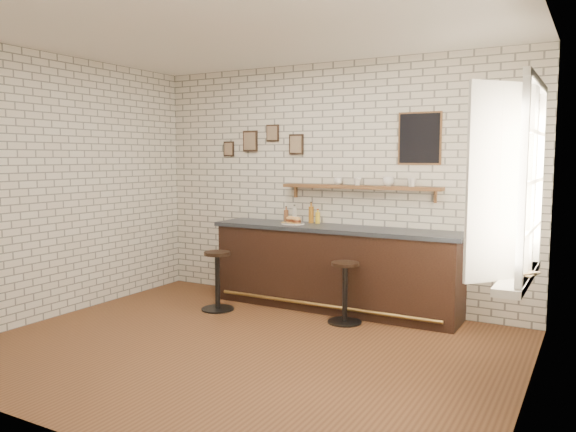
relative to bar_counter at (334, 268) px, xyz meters
name	(u,v)px	position (x,y,z in m)	size (l,w,h in m)	color
ground	(244,348)	(-0.17, -1.70, -0.51)	(5.00, 5.00, 0.00)	brown
bar_counter	(334,268)	(0.00, 0.00, 0.00)	(3.10, 0.65, 1.01)	black
sandwich_plate	(293,224)	(-0.56, -0.01, 0.51)	(0.28, 0.28, 0.01)	white
ciabatta_sandwich	(294,220)	(-0.55, -0.01, 0.55)	(0.25, 0.18, 0.08)	tan
potato_chips	(292,223)	(-0.57, -0.02, 0.52)	(0.26, 0.19, 0.00)	gold
bitters_bottle_brown	(286,215)	(-0.78, 0.19, 0.58)	(0.06, 0.06, 0.20)	brown
bitters_bottle_white	(294,215)	(-0.65, 0.19, 0.59)	(0.06, 0.06, 0.22)	beige
bitters_bottle_amber	(311,214)	(-0.41, 0.19, 0.61)	(0.06, 0.06, 0.27)	#A8661B
condiment_bottle_yellow	(318,217)	(-0.32, 0.19, 0.58)	(0.06, 0.06, 0.18)	yellow
bar_stool_left	(217,279)	(-1.22, -0.71, -0.13)	(0.39, 0.39, 0.71)	black
bar_stool_right	(345,290)	(0.34, -0.46, -0.14)	(0.39, 0.39, 0.68)	black
wall_shelf	(359,187)	(0.23, 0.20, 0.97)	(2.00, 0.18, 0.18)	brown
shelf_cup_a	(338,181)	(-0.05, 0.20, 1.04)	(0.11, 0.11, 0.09)	white
shelf_cup_b	(357,181)	(0.20, 0.20, 1.04)	(0.10, 0.10, 0.09)	white
shelf_cup_c	(389,182)	(0.59, 0.20, 1.05)	(0.13, 0.13, 0.11)	white
shelf_cup_d	(412,182)	(0.87, 0.20, 1.04)	(0.11, 0.11, 0.10)	white
back_wall_decor	(349,140)	(0.05, 0.28, 1.54)	(2.96, 0.02, 0.56)	black
window_sill	(518,276)	(2.23, -1.40, 0.39)	(0.20, 1.35, 0.06)	white
casement_window	(517,181)	(2.18, -1.40, 1.14)	(0.40, 1.30, 1.56)	white
book_lower	(515,272)	(2.21, -1.45, 0.43)	(0.16, 0.22, 0.02)	tan
book_upper	(515,271)	(2.21, -1.48, 0.45)	(0.15, 0.20, 0.02)	tan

